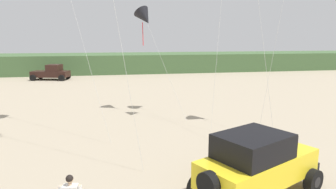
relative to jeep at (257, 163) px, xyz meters
The scene contains 4 objects.
dune_ridge 40.43m from the jeep, 86.26° to the left, with size 90.00×9.62×2.83m, color #426038.
jeep is the anchor object (origin of this frame).
distant_pickup 34.19m from the jeep, 111.18° to the left, with size 4.92×3.36×1.98m.
kite_purple_stunt 14.03m from the jeep, 100.35° to the left, with size 3.15×4.34×7.50m.
Camera 1 is at (-1.38, -5.10, 5.33)m, focal length 32.14 mm.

